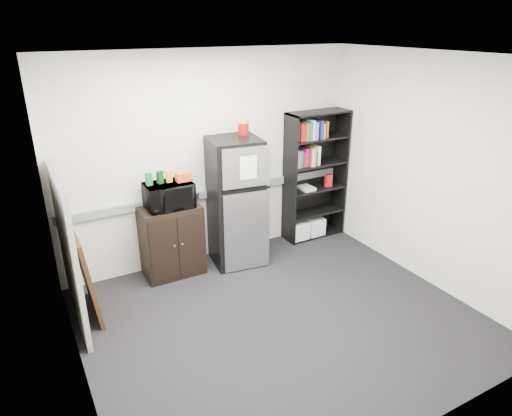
{
  "coord_description": "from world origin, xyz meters",
  "views": [
    {
      "loc": [
        -2.22,
        -3.46,
        2.98
      ],
      "look_at": [
        0.19,
        0.9,
        0.94
      ],
      "focal_mm": 32.0,
      "sensor_mm": 36.0,
      "label": 1
    }
  ],
  "objects_px": {
    "bookshelf": "(314,173)",
    "cubicle_partition": "(68,251)",
    "microwave": "(169,195)",
    "refrigerator": "(235,202)",
    "cabinet": "(172,241)"
  },
  "relations": [
    {
      "from": "cubicle_partition",
      "to": "refrigerator",
      "type": "bearing_deg",
      "value": 9.32
    },
    {
      "from": "microwave",
      "to": "refrigerator",
      "type": "xyz_separation_m",
      "value": [
        0.85,
        -0.06,
        -0.23
      ]
    },
    {
      "from": "refrigerator",
      "to": "bookshelf",
      "type": "bearing_deg",
      "value": 14.2
    },
    {
      "from": "bookshelf",
      "to": "refrigerator",
      "type": "height_order",
      "value": "bookshelf"
    },
    {
      "from": "bookshelf",
      "to": "cubicle_partition",
      "type": "distance_m",
      "value": 3.45
    },
    {
      "from": "cubicle_partition",
      "to": "microwave",
      "type": "xyz_separation_m",
      "value": [
        1.23,
        0.4,
        0.25
      ]
    },
    {
      "from": "microwave",
      "to": "refrigerator",
      "type": "height_order",
      "value": "refrigerator"
    },
    {
      "from": "bookshelf",
      "to": "microwave",
      "type": "xyz_separation_m",
      "value": [
        -2.18,
        -0.08,
        0.09
      ]
    },
    {
      "from": "bookshelf",
      "to": "refrigerator",
      "type": "relative_size",
      "value": 1.11
    },
    {
      "from": "cubicle_partition",
      "to": "microwave",
      "type": "relative_size",
      "value": 2.93
    },
    {
      "from": "bookshelf",
      "to": "cubicle_partition",
      "type": "height_order",
      "value": "bookshelf"
    },
    {
      "from": "bookshelf",
      "to": "cabinet",
      "type": "xyz_separation_m",
      "value": [
        -2.18,
        -0.07,
        -0.52
      ]
    },
    {
      "from": "cubicle_partition",
      "to": "microwave",
      "type": "height_order",
      "value": "cubicle_partition"
    },
    {
      "from": "cubicle_partition",
      "to": "bookshelf",
      "type": "bearing_deg",
      "value": 8.13
    },
    {
      "from": "cubicle_partition",
      "to": "cabinet",
      "type": "height_order",
      "value": "cubicle_partition"
    }
  ]
}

